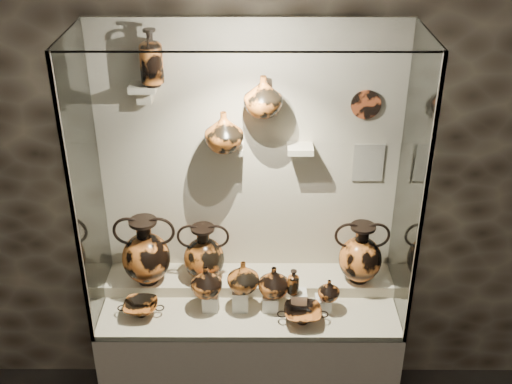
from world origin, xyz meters
TOP-DOWN VIEW (x-y plane):
  - wall_back at (0.00, 2.50)m, footprint 5.00×0.02m
  - plinth at (0.00, 2.18)m, footprint 1.70×0.60m
  - front_tier at (0.00, 2.18)m, footprint 1.68×0.58m
  - rear_tier at (0.00, 2.35)m, footprint 1.70×0.25m
  - back_panel at (0.00, 2.50)m, footprint 1.70×0.03m
  - glass_front at (0.00, 1.88)m, footprint 1.70×0.01m
  - glass_left at (-0.85, 2.18)m, footprint 0.01×0.60m
  - glass_right at (0.85, 2.18)m, footprint 0.01×0.60m
  - glass_top at (0.00, 2.18)m, footprint 1.70×0.60m
  - frame_post_left at (-0.84, 1.89)m, footprint 0.02×0.02m
  - frame_post_right at (0.84, 1.89)m, footprint 0.02×0.02m
  - pedestal_a at (-0.22, 2.13)m, footprint 0.09×0.09m
  - pedestal_b at (-0.05, 2.13)m, footprint 0.09×0.09m
  - pedestal_c at (0.12, 2.13)m, footprint 0.09×0.09m
  - pedestal_d at (0.28, 2.13)m, footprint 0.09×0.09m
  - pedestal_e at (0.42, 2.13)m, footprint 0.09×0.09m
  - bracket_ul at (-0.55, 2.42)m, footprint 0.14×0.12m
  - bracket_ca at (-0.10, 2.42)m, footprint 0.14×0.12m
  - bracket_cb at (0.10, 2.42)m, footprint 0.10×0.12m
  - bracket_cc at (0.28, 2.42)m, footprint 0.14×0.12m
  - amphora_left at (-0.60, 2.30)m, footprint 0.34×0.34m
  - amphora_mid at (-0.26, 2.33)m, footprint 0.33×0.33m
  - amphora_right at (0.64, 2.32)m, footprint 0.35×0.35m
  - jug_a at (-0.24, 2.13)m, footprint 0.20×0.20m
  - jug_b at (-0.03, 2.13)m, footprint 0.22×0.22m
  - jug_c at (0.14, 2.14)m, footprint 0.18×0.18m
  - jug_e at (0.45, 2.11)m, footprint 0.16×0.16m
  - lekythos_small at (0.25, 2.11)m, footprint 0.10×0.10m
  - kylix_left at (-0.61, 2.07)m, footprint 0.31×0.29m
  - kylix_right at (0.30, 2.02)m, footprint 0.32×0.29m
  - lekythos_tall at (-0.49, 2.40)m, footprint 0.17×0.17m
  - ovoid_vase_a at (-0.13, 2.37)m, footprint 0.24×0.24m
  - ovoid_vase_b at (0.08, 2.37)m, footprint 0.26×0.26m
  - wall_plate at (0.63, 2.47)m, footprint 0.16×0.02m
  - info_placard at (0.67, 2.47)m, footprint 0.17×0.01m

SIDE VIEW (x-z plane):
  - plinth at x=0.00m, z-range 0.00..0.80m
  - front_tier at x=0.00m, z-range 0.80..0.83m
  - rear_tier at x=0.00m, z-range 0.80..0.90m
  - pedestal_e at x=0.42m, z-range 0.83..0.91m
  - pedestal_c at x=0.12m, z-range 0.83..0.92m
  - kylix_left at x=-0.61m, z-range 0.83..0.93m
  - pedestal_a at x=-0.22m, z-range 0.83..0.93m
  - kylix_right at x=0.30m, z-range 0.83..0.94m
  - pedestal_d at x=0.28m, z-range 0.83..0.95m
  - pedestal_b at x=-0.05m, z-range 0.83..0.96m
  - jug_e at x=0.45m, z-range 0.91..1.04m
  - jug_c at x=0.14m, z-range 0.92..1.10m
  - jug_a at x=-0.24m, z-range 0.93..1.12m
  - lekythos_small at x=0.25m, z-range 0.95..1.13m
  - jug_b at x=-0.03m, z-range 0.96..1.15m
  - amphora_mid at x=-0.26m, z-range 0.90..1.26m
  - amphora_right at x=0.64m, z-range 0.90..1.28m
  - amphora_left at x=-0.60m, z-range 0.90..1.32m
  - info_placard at x=0.67m, z-range 1.48..1.70m
  - wall_back at x=0.00m, z-range 0.00..3.20m
  - back_panel at x=0.00m, z-range 0.80..2.40m
  - glass_front at x=0.00m, z-range 0.80..2.40m
  - glass_left at x=-0.85m, z-range 0.80..2.40m
  - glass_right at x=0.85m, z-range 0.80..2.40m
  - frame_post_left at x=-0.84m, z-range 0.80..2.40m
  - frame_post_right at x=0.84m, z-range 0.80..2.40m
  - bracket_ca at x=-0.10m, z-range 1.68..1.72m
  - bracket_cc at x=0.28m, z-range 1.68..1.72m
  - ovoid_vase_a at x=-0.13m, z-range 1.72..1.94m
  - bracket_cb at x=0.10m, z-range 1.88..1.92m
  - wall_plate at x=0.63m, z-range 1.86..2.02m
  - ovoid_vase_b at x=0.08m, z-range 1.92..2.13m
  - bracket_ul at x=-0.55m, z-range 2.03..2.07m
  - lekythos_tall at x=-0.49m, z-range 2.07..2.39m
  - glass_top at x=0.00m, z-range 2.39..2.40m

